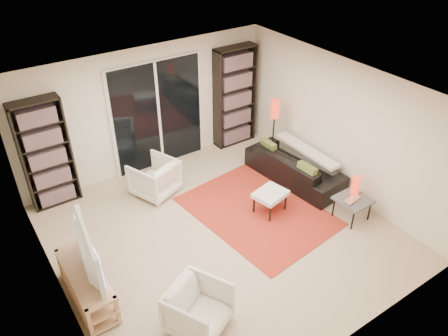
{
  "coord_description": "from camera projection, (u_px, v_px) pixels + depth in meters",
  "views": [
    {
      "loc": [
        -2.97,
        -4.45,
        4.77
      ],
      "look_at": [
        0.25,
        0.3,
        1.0
      ],
      "focal_mm": 35.0,
      "sensor_mm": 36.0,
      "label": 1
    }
  ],
  "objects": [
    {
      "name": "rug",
      "position": [
        257.0,
        211.0,
        7.54
      ],
      "size": [
        2.1,
        2.67,
        0.01
      ],
      "primitive_type": "cube",
      "rotation": [
        0.0,
        0.0,
        0.11
      ],
      "color": "#A82B1D",
      "rests_on": "floor"
    },
    {
      "name": "bookshelf_right",
      "position": [
        235.0,
        97.0,
        9.01
      ],
      "size": [
        0.9,
        0.3,
        2.1
      ],
      "color": "black",
      "rests_on": "ground"
    },
    {
      "name": "table_lamp",
      "position": [
        356.0,
        185.0,
        7.23
      ],
      "size": [
        0.14,
        0.14,
        0.33
      ],
      "primitive_type": "cylinder",
      "color": "red",
      "rests_on": "side_table"
    },
    {
      "name": "bookshelf_left",
      "position": [
        46.0,
        154.0,
        7.25
      ],
      "size": [
        0.8,
        0.3,
        1.95
      ],
      "color": "black",
      "rests_on": "ground"
    },
    {
      "name": "side_table",
      "position": [
        353.0,
        201.0,
        7.2
      ],
      "size": [
        0.53,
        0.53,
        0.4
      ],
      "color": "#4E4E54",
      "rests_on": "floor"
    },
    {
      "name": "ceiling",
      "position": [
        221.0,
        96.0,
        5.77
      ],
      "size": [
        5.0,
        5.0,
        0.02
      ],
      "primitive_type": "cube",
      "color": "white",
      "rests_on": "wall_back"
    },
    {
      "name": "floor_lamp",
      "position": [
        274.0,
        116.0,
        8.44
      ],
      "size": [
        0.2,
        0.2,
        1.3
      ],
      "color": "black",
      "rests_on": "floor"
    },
    {
      "name": "sliding_door",
      "position": [
        158.0,
        115.0,
        8.31
      ],
      "size": [
        1.92,
        0.08,
        2.16
      ],
      "color": "white",
      "rests_on": "ground"
    },
    {
      "name": "wall_left",
      "position": [
        49.0,
        236.0,
        5.26
      ],
      "size": [
        0.02,
        5.0,
        2.4
      ],
      "primitive_type": "cube",
      "color": "silver",
      "rests_on": "ground"
    },
    {
      "name": "laptop",
      "position": [
        355.0,
        201.0,
        7.11
      ],
      "size": [
        0.35,
        0.26,
        0.03
      ],
      "primitive_type": "imported",
      "rotation": [
        0.0,
        0.0,
        0.16
      ],
      "color": "silver",
      "rests_on": "side_table"
    },
    {
      "name": "armchair_back",
      "position": [
        154.0,
        177.0,
        7.82
      ],
      "size": [
        0.93,
        0.94,
        0.67
      ],
      "primitive_type": "imported",
      "rotation": [
        0.0,
        0.0,
        3.52
      ],
      "color": "silver",
      "rests_on": "floor"
    },
    {
      "name": "wall_right",
      "position": [
        340.0,
        127.0,
        7.6
      ],
      "size": [
        0.02,
        5.0,
        2.4
      ],
      "primitive_type": "cube",
      "color": "silver",
      "rests_on": "ground"
    },
    {
      "name": "ottoman",
      "position": [
        270.0,
        195.0,
        7.36
      ],
      "size": [
        0.61,
        0.54,
        0.4
      ],
      "color": "silver",
      "rests_on": "floor"
    },
    {
      "name": "wall_front",
      "position": [
        350.0,
        278.0,
        4.7
      ],
      "size": [
        5.0,
        0.02,
        2.4
      ],
      "primitive_type": "cube",
      "color": "silver",
      "rests_on": "ground"
    },
    {
      "name": "tv",
      "position": [
        81.0,
        253.0,
        5.52
      ],
      "size": [
        0.3,
        1.17,
        0.67
      ],
      "primitive_type": "imported",
      "rotation": [
        0.0,
        0.0,
        1.44
      ],
      "color": "black",
      "rests_on": "tv_stand"
    },
    {
      "name": "sofa",
      "position": [
        295.0,
        167.0,
        8.2
      ],
      "size": [
        0.97,
        2.02,
        0.57
      ],
      "primitive_type": "imported",
      "rotation": [
        0.0,
        0.0,
        1.68
      ],
      "color": "black",
      "rests_on": "floor"
    },
    {
      "name": "wall_back",
      "position": [
        147.0,
        110.0,
        8.16
      ],
      "size": [
        5.0,
        0.02,
        2.4
      ],
      "primitive_type": "cube",
      "color": "silver",
      "rests_on": "ground"
    },
    {
      "name": "tv_stand",
      "position": [
        87.0,
        285.0,
        5.83
      ],
      "size": [
        0.42,
        1.3,
        0.5
      ],
      "color": "tan",
      "rests_on": "floor"
    },
    {
      "name": "floor",
      "position": [
        222.0,
        232.0,
        7.09
      ],
      "size": [
        5.0,
        5.0,
        0.0
      ],
      "primitive_type": "plane",
      "color": "beige",
      "rests_on": "ground"
    },
    {
      "name": "armchair_front",
      "position": [
        198.0,
        309.0,
        5.43
      ],
      "size": [
        0.93,
        0.94,
        0.64
      ],
      "primitive_type": "imported",
      "rotation": [
        0.0,
        0.0,
        0.47
      ],
      "color": "silver",
      "rests_on": "floor"
    }
  ]
}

